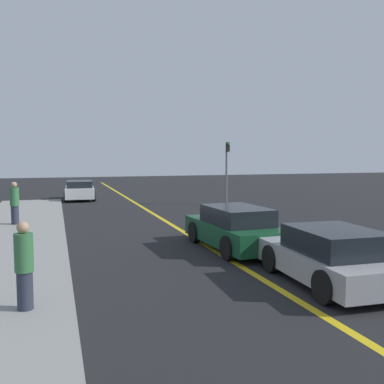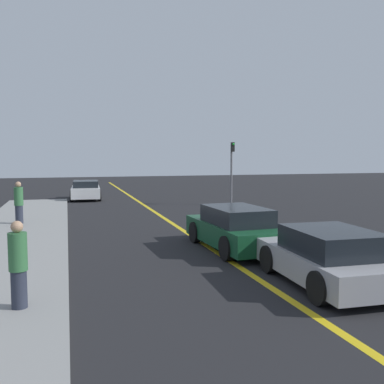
{
  "view_description": "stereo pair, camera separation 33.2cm",
  "coord_description": "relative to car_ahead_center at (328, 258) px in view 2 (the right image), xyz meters",
  "views": [
    {
      "loc": [
        -4.65,
        1.73,
        2.97
      ],
      "look_at": [
        -0.53,
        14.6,
        1.79
      ],
      "focal_mm": 40.0,
      "sensor_mm": 36.0,
      "label": 1
    },
    {
      "loc": [
        -4.33,
        1.63,
        2.97
      ],
      "look_at": [
        -0.53,
        14.6,
        1.79
      ],
      "focal_mm": 40.0,
      "sensor_mm": 36.0,
      "label": 2
    }
  ],
  "objects": [
    {
      "name": "road_center_line",
      "position": [
        -1.34,
        8.06,
        -0.63
      ],
      "size": [
        0.2,
        60.0,
        0.01
      ],
      "color": "gold",
      "rests_on": "ground_plane"
    },
    {
      "name": "sidewalk_left",
      "position": [
        -7.43,
        5.28,
        -0.58
      ],
      "size": [
        3.48,
        30.44,
        0.11
      ],
      "color": "gray",
      "rests_on": "ground_plane"
    },
    {
      "name": "car_ahead_center",
      "position": [
        0.0,
        0.0,
        0.0
      ],
      "size": [
        2.11,
        3.96,
        1.3
      ],
      "rotation": [
        0.0,
        0.0,
        -0.04
      ],
      "color": "#9E9EA3",
      "rests_on": "ground_plane"
    },
    {
      "name": "car_far_distant",
      "position": [
        -0.65,
        4.04,
        0.03
      ],
      "size": [
        2.05,
        4.32,
        1.36
      ],
      "rotation": [
        0.0,
        0.0,
        0.05
      ],
      "color": "#144728",
      "rests_on": "ground_plane"
    },
    {
      "name": "car_parked_left_lot",
      "position": [
        -4.5,
        20.72,
        -0.01
      ],
      "size": [
        2.05,
        3.89,
        1.26
      ],
      "rotation": [
        0.0,
        0.0,
        -0.05
      ],
      "color": "silver",
      "rests_on": "ground_plane"
    },
    {
      "name": "pedestrian_far_standing",
      "position": [
        -6.58,
        0.08,
        0.3
      ],
      "size": [
        0.34,
        0.34,
        1.65
      ],
      "color": "#282D3D",
      "rests_on": "sidewalk_left"
    },
    {
      "name": "pedestrian_by_sign",
      "position": [
        -7.62,
        10.64,
        0.36
      ],
      "size": [
        0.36,
        0.36,
        1.75
      ],
      "color": "#282D3D",
      "rests_on": "sidewalk_left"
    },
    {
      "name": "traffic_light",
      "position": [
        3.64,
        15.13,
        1.66
      ],
      "size": [
        0.18,
        0.4,
        3.69
      ],
      "color": "slate",
      "rests_on": "ground_plane"
    }
  ]
}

